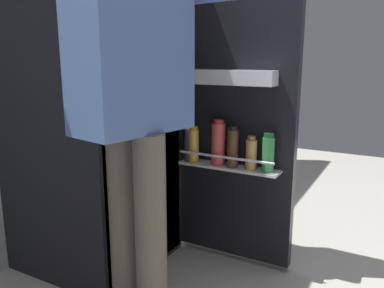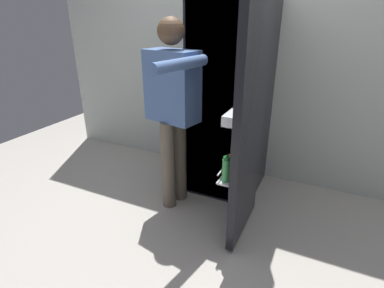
# 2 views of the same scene
# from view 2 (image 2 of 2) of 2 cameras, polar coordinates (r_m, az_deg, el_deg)

# --- Properties ---
(ground_plane) EXTENTS (6.21, 6.21, 0.00)m
(ground_plane) POSITION_cam_2_polar(r_m,az_deg,el_deg) (2.70, 2.41, -13.07)
(ground_plane) COLOR #B7B2A8
(kitchen_wall) EXTENTS (4.40, 0.10, 2.54)m
(kitchen_wall) POSITION_cam_2_polar(r_m,az_deg,el_deg) (3.09, 10.14, 16.90)
(kitchen_wall) COLOR beige
(kitchen_wall) RESTS_ON ground_plane
(refrigerator) EXTENTS (0.70, 1.27, 1.77)m
(refrigerator) POSITION_cam_2_polar(r_m,az_deg,el_deg) (2.75, 7.60, 8.01)
(refrigerator) COLOR black
(refrigerator) RESTS_ON ground_plane
(person) EXTENTS (0.54, 0.78, 1.59)m
(person) POSITION_cam_2_polar(r_m,az_deg,el_deg) (2.45, -3.54, 8.03)
(person) COLOR #665B4C
(person) RESTS_ON ground_plane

